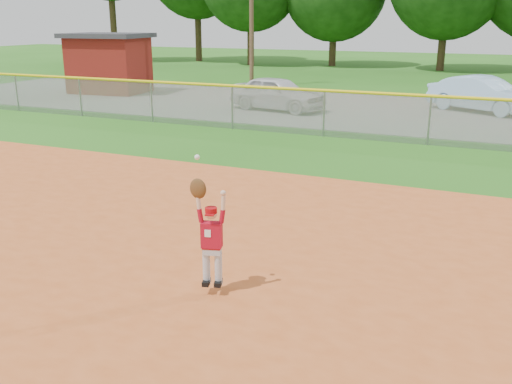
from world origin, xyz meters
TOP-DOWN VIEW (x-y plane):
  - ground at (0.00, 0.00)m, footprint 120.00×120.00m
  - clay_infield at (0.00, -3.00)m, footprint 24.00×16.00m
  - parking_strip at (0.00, 16.00)m, footprint 44.00×10.00m
  - car_white_a at (-3.40, 14.42)m, footprint 4.34×2.37m
  - car_blue at (4.48, 17.33)m, footprint 4.61×3.39m
  - utility_shed at (-13.55, 16.47)m, footprint 4.32×3.53m
  - outfield_fence at (0.00, 10.00)m, footprint 40.06×0.10m
  - ballplayer at (1.94, -1.46)m, footprint 0.51×0.27m

SIDE VIEW (x-z plane):
  - ground at x=0.00m, z-range 0.00..0.00m
  - parking_strip at x=0.00m, z-range 0.00..0.03m
  - clay_infield at x=0.00m, z-range 0.00..0.04m
  - car_white_a at x=-3.40m, z-range 0.03..1.43m
  - car_blue at x=4.48m, z-range 0.03..1.48m
  - outfield_fence at x=0.00m, z-range 0.11..1.66m
  - ballplayer at x=1.94m, z-range 0.00..1.86m
  - utility_shed at x=-13.55m, z-range 0.03..3.04m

